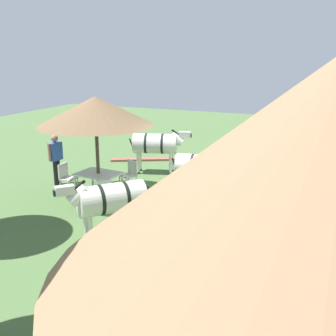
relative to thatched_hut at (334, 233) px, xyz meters
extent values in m
plane|color=#4C6A3B|center=(3.39, -6.16, -2.33)|extent=(36.00, 36.00, 0.00)
cylinder|color=#4C3A2F|center=(6.48, -5.42, -1.26)|extent=(0.10, 0.10, 2.15)
cone|color=brown|center=(6.48, -5.42, 0.22)|extent=(3.26, 3.26, 0.81)
cube|color=white|center=(6.48, -5.42, -1.61)|extent=(1.30, 1.03, 0.04)
cylinder|color=silver|center=(5.96, -4.97, -1.98)|extent=(0.06, 0.06, 0.70)
cylinder|color=silver|center=(7.07, -5.06, -1.98)|extent=(0.06, 0.06, 0.70)
cylinder|color=silver|center=(5.89, -5.78, -1.98)|extent=(0.06, 0.06, 0.70)
cylinder|color=silver|center=(7.00, -5.87, -1.98)|extent=(0.06, 0.06, 0.70)
cube|color=white|center=(5.81, -4.59, -1.88)|extent=(0.61, 0.60, 0.04)
cube|color=white|center=(5.69, -4.45, -1.66)|extent=(0.37, 0.31, 0.45)
cylinder|color=white|center=(6.07, -4.61, -2.11)|extent=(0.04, 0.04, 0.45)
cylinder|color=white|center=(5.77, -4.85, -2.11)|extent=(0.04, 0.04, 0.45)
cylinder|color=white|center=(5.84, -4.33, -2.11)|extent=(0.04, 0.04, 0.45)
cylinder|color=white|center=(5.55, -4.57, -2.11)|extent=(0.04, 0.04, 0.45)
cube|color=white|center=(6.05, -6.40, -1.88)|extent=(0.57, 0.56, 0.04)
cube|color=white|center=(5.98, -6.57, -1.66)|extent=(0.42, 0.21, 0.45)
cylinder|color=white|center=(5.95, -6.16, -2.11)|extent=(0.04, 0.04, 0.45)
cylinder|color=white|center=(6.30, -6.31, -2.11)|extent=(0.04, 0.04, 0.45)
cylinder|color=white|center=(5.81, -6.49, -2.11)|extent=(0.04, 0.04, 0.45)
cylinder|color=white|center=(6.16, -6.64, -2.11)|extent=(0.04, 0.04, 0.45)
cube|color=white|center=(7.55, -5.40, -1.88)|extent=(0.43, 0.45, 0.04)
cube|color=white|center=(7.74, -5.40, -1.66)|extent=(0.05, 0.44, 0.45)
cylinder|color=white|center=(7.37, -5.59, -2.11)|extent=(0.04, 0.04, 0.45)
cylinder|color=white|center=(7.36, -5.21, -2.11)|extent=(0.04, 0.04, 0.45)
cylinder|color=white|center=(7.73, -5.59, -2.11)|extent=(0.04, 0.04, 0.45)
cylinder|color=white|center=(7.72, -5.21, -2.11)|extent=(0.04, 0.04, 0.45)
cylinder|color=black|center=(8.38, -5.97, -1.93)|extent=(0.12, 0.12, 0.82)
cylinder|color=black|center=(8.39, -5.83, -1.93)|extent=(0.12, 0.12, 0.82)
cube|color=#3157B9|center=(8.38, -5.90, -1.23)|extent=(0.25, 0.46, 0.58)
cylinder|color=#9E6756|center=(8.36, -6.15, -1.21)|extent=(0.09, 0.09, 0.54)
cylinder|color=#9E6756|center=(8.41, -5.65, -1.21)|extent=(0.09, 0.09, 0.54)
sphere|color=#9E6756|center=(8.38, -5.90, -0.81)|extent=(0.22, 0.22, 0.22)
cube|color=teal|center=(0.55, -5.74, -2.11)|extent=(0.70, 0.68, 0.03)
cube|color=white|center=(0.29, -5.64, -1.90)|extent=(0.70, 0.68, 0.28)
cube|color=silver|center=(0.59, -5.48, -2.22)|extent=(0.58, 0.25, 0.22)
cube|color=silver|center=(0.41, -5.97, -2.22)|extent=(0.58, 0.25, 0.22)
cylinder|color=silver|center=(3.64, -6.56, -1.34)|extent=(1.66, 0.83, 0.62)
cylinder|color=black|center=(3.95, -6.52, -1.34)|extent=(0.17, 0.64, 0.63)
cylinder|color=black|center=(3.35, -6.60, -1.34)|extent=(0.17, 0.64, 0.63)
cylinder|color=silver|center=(2.85, -6.67, -1.16)|extent=(0.56, 0.35, 0.49)
cube|color=silver|center=(2.57, -6.71, -1.00)|extent=(0.42, 0.23, 0.20)
cube|color=black|center=(2.39, -6.73, -1.03)|extent=(0.14, 0.14, 0.12)
cube|color=black|center=(2.85, -6.67, -0.96)|extent=(0.37, 0.09, 0.28)
cylinder|color=silver|center=(3.06, -6.81, -1.95)|extent=(0.11, 0.11, 0.76)
cylinder|color=black|center=(3.06, -6.81, -2.30)|extent=(0.13, 0.13, 0.06)
cylinder|color=silver|center=(3.01, -6.48, -1.95)|extent=(0.11, 0.11, 0.76)
cylinder|color=black|center=(3.01, -6.48, -2.30)|extent=(0.13, 0.13, 0.06)
cylinder|color=silver|center=(4.26, -6.65, -1.95)|extent=(0.11, 0.11, 0.76)
cylinder|color=black|center=(4.26, -6.65, -2.30)|extent=(0.13, 0.13, 0.06)
cylinder|color=silver|center=(4.21, -6.31, -1.95)|extent=(0.11, 0.11, 0.76)
cylinder|color=black|center=(4.21, -6.31, -2.30)|extent=(0.13, 0.13, 0.06)
cylinder|color=black|center=(4.48, -6.45, -1.44)|extent=(0.24, 0.08, 0.53)
cylinder|color=silver|center=(4.66, -3.20, -1.37)|extent=(1.49, 1.58, 0.68)
cylinder|color=black|center=(4.47, -3.43, -1.37)|extent=(0.58, 0.51, 0.69)
cylinder|color=black|center=(4.84, -2.99, -1.37)|extent=(0.58, 0.51, 0.69)
cylinder|color=silver|center=(5.15, -2.63, -1.19)|extent=(0.59, 0.61, 0.51)
cube|color=silver|center=(5.33, -2.42, -1.03)|extent=(0.40, 0.42, 0.20)
cube|color=black|center=(5.45, -2.28, -1.06)|extent=(0.17, 0.17, 0.12)
cube|color=black|center=(5.15, -2.63, -0.99)|extent=(0.27, 0.30, 0.28)
cylinder|color=silver|center=(4.89, -2.64, -1.98)|extent=(0.11, 0.11, 0.71)
cylinder|color=black|center=(4.89, -2.64, -2.30)|extent=(0.13, 0.13, 0.06)
cylinder|color=silver|center=(5.18, -2.89, -1.98)|extent=(0.11, 0.11, 0.71)
cylinder|color=black|center=(5.18, -2.89, -2.30)|extent=(0.13, 0.13, 0.06)
cylinder|color=silver|center=(4.15, -3.51, -1.98)|extent=(0.11, 0.11, 0.71)
cylinder|color=black|center=(4.15, -3.51, -2.30)|extent=(0.13, 0.13, 0.06)
cylinder|color=silver|center=(4.44, -3.76, -1.98)|extent=(0.11, 0.11, 0.71)
cylinder|color=black|center=(4.44, -3.76, -2.30)|extent=(0.13, 0.13, 0.06)
cylinder|color=black|center=(4.15, -3.81, -1.47)|extent=(0.19, 0.21, 0.53)
cylinder|color=silver|center=(6.08, -8.42, -1.28)|extent=(1.65, 1.12, 0.69)
cylinder|color=black|center=(6.37, -8.33, -1.28)|extent=(0.29, 0.69, 0.70)
cylinder|color=black|center=(5.82, -8.50, -1.28)|extent=(0.29, 0.69, 0.70)
cylinder|color=silver|center=(5.36, -8.65, -1.10)|extent=(0.61, 0.46, 0.51)
cube|color=silver|center=(5.09, -8.73, -0.94)|extent=(0.44, 0.29, 0.20)
cube|color=black|center=(4.92, -8.79, -0.97)|extent=(0.15, 0.15, 0.12)
cube|color=black|center=(5.36, -8.65, -0.90)|extent=(0.36, 0.15, 0.28)
cylinder|color=silver|center=(5.59, -8.77, -1.93)|extent=(0.11, 0.11, 0.80)
cylinder|color=black|center=(5.59, -8.77, -2.30)|extent=(0.13, 0.13, 0.06)
cylinder|color=silver|center=(5.47, -8.41, -1.93)|extent=(0.11, 0.11, 0.80)
cylinder|color=black|center=(5.47, -8.41, -2.30)|extent=(0.13, 0.13, 0.06)
cylinder|color=silver|center=(6.69, -8.42, -1.93)|extent=(0.11, 0.11, 0.80)
cylinder|color=black|center=(6.69, -8.42, -2.30)|extent=(0.13, 0.13, 0.06)
cylinder|color=silver|center=(6.57, -8.06, -1.93)|extent=(0.11, 0.11, 0.80)
cylinder|color=black|center=(6.57, -8.06, -2.30)|extent=(0.13, 0.13, 0.06)
cylinder|color=black|center=(6.85, -8.17, -1.38)|extent=(0.24, 0.12, 0.53)
cube|color=#965144|center=(7.15, -9.85, -2.29)|extent=(2.64, 1.63, 0.08)
camera|label=1|loc=(0.00, 4.22, 1.78)|focal=43.77mm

